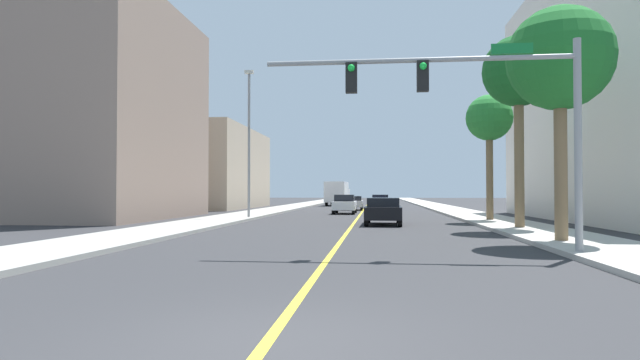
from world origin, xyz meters
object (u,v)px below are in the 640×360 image
delivery_truck (337,193)px  car_blue (381,201)px  palm_far (489,120)px  car_silver (352,203)px  street_lamp (249,137)px  car_black (383,210)px  palm_mid (518,74)px  palm_near (560,61)px  traffic_signal_mast (476,98)px  car_white (345,204)px

delivery_truck → car_blue: bearing=-64.4°
palm_far → car_silver: (-8.60, 18.26, -5.06)m
street_lamp → delivery_truck: 32.30m
car_black → car_silver: (-2.60, 21.14, -0.04)m
delivery_truck → palm_mid: bearing=-72.5°
car_black → delivery_truck: size_ratio=0.52×
car_black → delivery_truck: bearing=99.0°
palm_near → street_lamp: bearing=134.4°
traffic_signal_mast → palm_far: (3.63, 15.77, 1.50)m
street_lamp → car_silver: size_ratio=2.20×
car_white → car_blue: (2.84, 11.33, -0.03)m
palm_mid → palm_far: 6.41m
traffic_signal_mast → palm_near: bearing=44.4°
street_lamp → car_white: street_lamp is taller
traffic_signal_mast → car_silver: traffic_signal_mast is taller
traffic_signal_mast → car_black: 13.57m
traffic_signal_mast → street_lamp: (-10.63, 17.34, 0.89)m
traffic_signal_mast → car_black: bearing=100.4°
palm_far → car_blue: (-5.97, 21.70, -5.03)m
car_white → palm_near: bearing=-69.6°
traffic_signal_mast → car_blue: traffic_signal_mast is taller
palm_far → delivery_truck: 35.57m
palm_mid → palm_far: size_ratio=1.21×
palm_far → car_blue: bearing=105.4°
palm_near → palm_far: size_ratio=1.08×
traffic_signal_mast → delivery_truck: (-7.51, 49.29, -2.71)m
street_lamp → car_silver: street_lamp is taller
traffic_signal_mast → car_white: (-5.19, 26.14, -3.50)m
palm_mid → delivery_truck: size_ratio=1.08×
palm_far → car_white: 14.50m
palm_near → car_blue: 35.14m
street_lamp → car_white: bearing=58.3°
street_lamp → palm_near: street_lamp is taller
street_lamp → car_black: bearing=-28.4°
car_white → car_black: bearing=-77.7°
palm_mid → car_blue: bearing=102.0°
palm_far → car_blue: 23.06m
palm_near → car_silver: bearing=104.9°
street_lamp → palm_far: 14.35m
palm_far → car_silver: bearing=115.2°
car_silver → delivery_truck: (-2.54, 15.26, 0.86)m
car_white → palm_mid: bearing=-61.9°
car_white → car_blue: size_ratio=0.95×
palm_mid → car_white: size_ratio=2.03×
traffic_signal_mast → palm_far: 16.25m
street_lamp → car_blue: 22.21m
traffic_signal_mast → car_silver: 34.57m
street_lamp → palm_far: street_lamp is taller
palm_mid → car_white: 19.84m
palm_near → delivery_truck: size_ratio=0.96×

